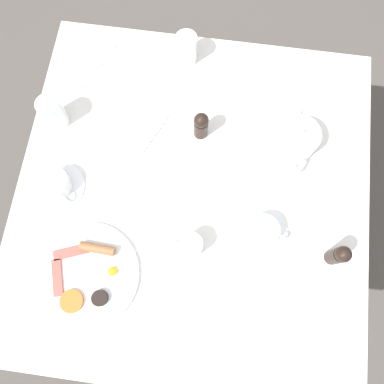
% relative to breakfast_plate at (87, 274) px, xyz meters
% --- Properties ---
extents(ground_plane, '(8.00, 8.00, 0.00)m').
position_rel_breakfast_plate_xyz_m(ground_plane, '(-0.26, -0.27, -0.78)').
color(ground_plane, '#4C4742').
extents(table, '(1.05, 1.09, 0.77)m').
position_rel_breakfast_plate_xyz_m(table, '(-0.26, -0.27, -0.08)').
color(table, silver).
rests_on(table, ground_plane).
extents(breakfast_plate, '(0.30, 0.30, 0.04)m').
position_rel_breakfast_plate_xyz_m(breakfast_plate, '(0.00, 0.00, 0.00)').
color(breakfast_plate, white).
rests_on(breakfast_plate, table).
extents(teapot_near, '(0.12, 0.21, 0.12)m').
position_rel_breakfast_plate_xyz_m(teapot_near, '(-0.55, -0.47, 0.04)').
color(teapot_near, white).
rests_on(teapot_near, table).
extents(teacup_with_saucer_left, '(0.16, 0.16, 0.06)m').
position_rel_breakfast_plate_xyz_m(teacup_with_saucer_left, '(0.14, -0.24, 0.02)').
color(teacup_with_saucer_left, white).
rests_on(teacup_with_saucer_left, table).
extents(teacup_with_saucer_right, '(0.16, 0.16, 0.06)m').
position_rel_breakfast_plate_xyz_m(teacup_with_saucer_right, '(-0.47, -0.18, 0.02)').
color(teacup_with_saucer_right, white).
rests_on(teacup_with_saucer_right, table).
extents(water_glass_tall, '(0.07, 0.07, 0.10)m').
position_rel_breakfast_plate_xyz_m(water_glass_tall, '(-0.18, -0.73, 0.04)').
color(water_glass_tall, white).
rests_on(water_glass_tall, table).
extents(water_glass_short, '(0.07, 0.07, 0.11)m').
position_rel_breakfast_plate_xyz_m(water_glass_short, '(0.19, -0.45, 0.05)').
color(water_glass_short, white).
rests_on(water_glass_short, table).
extents(creamer_jug, '(0.09, 0.07, 0.07)m').
position_rel_breakfast_plate_xyz_m(creamer_jug, '(-0.28, -0.12, 0.03)').
color(creamer_jug, white).
rests_on(creamer_jug, table).
extents(pepper_grinder, '(0.04, 0.04, 0.11)m').
position_rel_breakfast_plate_xyz_m(pepper_grinder, '(-0.68, -0.14, 0.05)').
color(pepper_grinder, black).
rests_on(pepper_grinder, table).
extents(salt_grinder, '(0.04, 0.04, 0.11)m').
position_rel_breakfast_plate_xyz_m(salt_grinder, '(-0.26, -0.47, 0.05)').
color(salt_grinder, black).
rests_on(salt_grinder, table).
extents(napkin_folded, '(0.16, 0.18, 0.01)m').
position_rel_breakfast_plate_xyz_m(napkin_folded, '(-0.07, -0.47, -0.00)').
color(napkin_folded, white).
rests_on(napkin_folded, table).
extents(fork_by_plate, '(0.13, 0.15, 0.00)m').
position_rel_breakfast_plate_xyz_m(fork_by_plate, '(-0.49, 0.15, -0.01)').
color(fork_by_plate, silver).
rests_on(fork_by_plate, table).
extents(knife_by_plate, '(0.10, 0.20, 0.00)m').
position_rel_breakfast_plate_xyz_m(knife_by_plate, '(0.10, -0.67, -0.01)').
color(knife_by_plate, silver).
rests_on(knife_by_plate, table).
extents(spoon_for_tea, '(0.15, 0.04, 0.00)m').
position_rel_breakfast_plate_xyz_m(spoon_for_tea, '(-0.36, -0.63, -0.01)').
color(spoon_for_tea, silver).
rests_on(spoon_for_tea, table).
extents(fork_spare, '(0.18, 0.04, 0.00)m').
position_rel_breakfast_plate_xyz_m(fork_spare, '(-0.31, -0.33, -0.01)').
color(fork_spare, silver).
rests_on(fork_spare, table).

